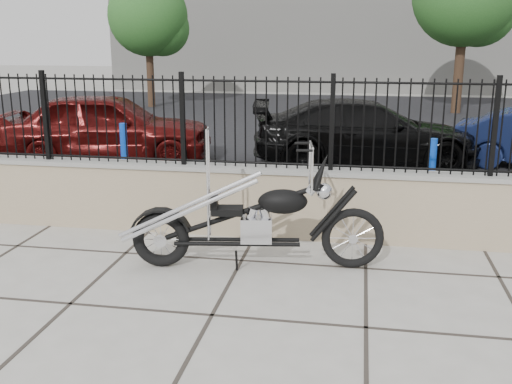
{
  "coord_description": "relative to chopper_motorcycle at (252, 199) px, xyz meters",
  "views": [
    {
      "loc": [
        1.36,
        -5.24,
        2.69
      ],
      "look_at": [
        0.16,
        1.62,
        0.85
      ],
      "focal_mm": 42.0,
      "sensor_mm": 36.0,
      "label": 1
    }
  ],
  "objects": [
    {
      "name": "bollard_a",
      "position": [
        -3.1,
        3.77,
        -0.29
      ],
      "size": [
        0.16,
        0.16,
        1.11
      ],
      "primitive_type": "cylinder",
      "rotation": [
        0.0,
        0.0,
        0.19
      ],
      "color": "#0C5FB7",
      "rests_on": "ground_plane"
    },
    {
      "name": "background_building",
      "position": [
        -0.16,
        25.18,
        3.15
      ],
      "size": [
        22.0,
        6.0,
        8.0
      ],
      "primitive_type": "cube",
      "color": "beige",
      "rests_on": "ground_plane"
    },
    {
      "name": "chopper_motorcycle",
      "position": [
        0.0,
        0.0,
        0.0
      ],
      "size": [
        2.87,
        0.91,
        1.7
      ],
      "primitive_type": null,
      "rotation": [
        0.0,
        0.0,
        0.15
      ],
      "color": "black",
      "rests_on": "ground_plane"
    },
    {
      "name": "retaining_wall",
      "position": [
        -0.16,
        1.18,
        -0.37
      ],
      "size": [
        14.0,
        0.36,
        0.96
      ],
      "primitive_type": "cube",
      "color": "gray",
      "rests_on": "ground_plane"
    },
    {
      "name": "car_black",
      "position": [
        1.31,
        6.14,
        -0.16
      ],
      "size": [
        4.94,
        2.57,
        1.37
      ],
      "primitive_type": "imported",
      "rotation": [
        0.0,
        0.0,
        1.71
      ],
      "color": "black",
      "rests_on": "parking_lot"
    },
    {
      "name": "ground_plane",
      "position": [
        -0.16,
        -1.32,
        -0.85
      ],
      "size": [
        90.0,
        90.0,
        0.0
      ],
      "primitive_type": "plane",
      "color": "#99968E",
      "rests_on": "ground"
    },
    {
      "name": "parking_lot",
      "position": [
        -0.16,
        11.18,
        -0.85
      ],
      "size": [
        30.0,
        30.0,
        0.0
      ],
      "primitive_type": "plane",
      "color": "black",
      "rests_on": "ground"
    },
    {
      "name": "tree_left",
      "position": [
        -6.73,
        15.44,
        2.63
      ],
      "size": [
        2.94,
        2.94,
        4.96
      ],
      "rotation": [
        0.0,
        0.0,
        -0.14
      ],
      "color": "#382619",
      "rests_on": "ground_plane"
    },
    {
      "name": "bollard_b",
      "position": [
        2.37,
        3.24,
        -0.31
      ],
      "size": [
        0.14,
        0.14,
        1.07
      ],
      "primitive_type": "cylinder",
      "rotation": [
        0.0,
        0.0,
        -0.1
      ],
      "color": "#0C40C1",
      "rests_on": "ground_plane"
    },
    {
      "name": "iron_fence",
      "position": [
        -0.16,
        1.18,
        0.71
      ],
      "size": [
        14.0,
        0.08,
        1.2
      ],
      "primitive_type": "cube",
      "color": "black",
      "rests_on": "retaining_wall"
    },
    {
      "name": "car_red",
      "position": [
        -4.17,
        5.52,
        -0.09
      ],
      "size": [
        4.69,
        2.61,
        1.51
      ],
      "primitive_type": "imported",
      "rotation": [
        0.0,
        0.0,
        1.77
      ],
      "color": "#450A09",
      "rests_on": "parking_lot"
    }
  ]
}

